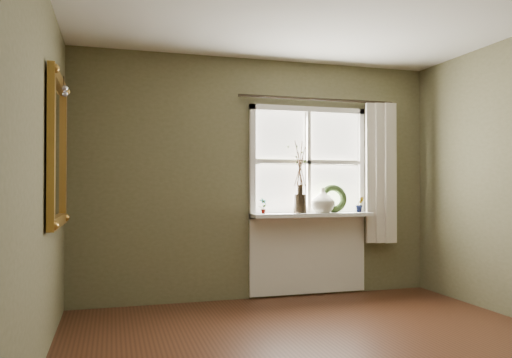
{
  "coord_description": "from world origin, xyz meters",
  "views": [
    {
      "loc": [
        -1.56,
        -2.95,
        1.22
      ],
      "look_at": [
        -0.25,
        1.55,
        1.28
      ],
      "focal_mm": 35.0,
      "sensor_mm": 36.0,
      "label": 1
    }
  ],
  "objects": [
    {
      "name": "wall_back",
      "position": [
        0.0,
        2.3,
        1.3
      ],
      "size": [
        4.0,
        0.1,
        2.6
      ],
      "primitive_type": "cube",
      "color": "brown",
      "rests_on": "ground"
    },
    {
      "name": "wall_left",
      "position": [
        -2.05,
        0.0,
        1.3
      ],
      "size": [
        0.1,
        4.5,
        2.6
      ],
      "primitive_type": "cube",
      "color": "brown",
      "rests_on": "ground"
    },
    {
      "name": "window_frame",
      "position": [
        0.55,
        2.23,
        1.48
      ],
      "size": [
        1.36,
        0.06,
        1.24
      ],
      "color": "white",
      "rests_on": "wall_back"
    },
    {
      "name": "window_sill",
      "position": [
        0.55,
        2.12,
        0.9
      ],
      "size": [
        1.36,
        0.26,
        0.04
      ],
      "primitive_type": "cube",
      "color": "white",
      "rests_on": "wall_back"
    },
    {
      "name": "window_apron",
      "position": [
        0.55,
        2.23,
        0.46
      ],
      "size": [
        1.36,
        0.04,
        0.88
      ],
      "primitive_type": "cube",
      "color": "white",
      "rests_on": "ground"
    },
    {
      "name": "dark_jug",
      "position": [
        0.41,
        2.12,
        1.02
      ],
      "size": [
        0.15,
        0.15,
        0.21
      ],
      "primitive_type": "cylinder",
      "rotation": [
        0.0,
        0.0,
        -0.08
      ],
      "color": "black",
      "rests_on": "window_sill"
    },
    {
      "name": "cream_vase",
      "position": [
        0.68,
        2.12,
        1.06
      ],
      "size": [
        0.3,
        0.3,
        0.27
      ],
      "primitive_type": "imported",
      "rotation": [
        0.0,
        0.0,
        -0.17
      ],
      "color": "beige",
      "rests_on": "window_sill"
    },
    {
      "name": "wreath",
      "position": [
        0.82,
        2.16,
        1.04
      ],
      "size": [
        0.33,
        0.16,
        0.33
      ],
      "primitive_type": "torus",
      "rotation": [
        1.36,
        0.0,
        -0.05
      ],
      "color": "#2C411D",
      "rests_on": "window_sill"
    },
    {
      "name": "potted_plant_left",
      "position": [
        -0.01,
        2.12,
        1.0
      ],
      "size": [
        0.1,
        0.09,
        0.17
      ],
      "primitive_type": "imported",
      "rotation": [
        0.0,
        0.0,
        0.36
      ],
      "color": "#2C411D",
      "rests_on": "window_sill"
    },
    {
      "name": "potted_plant_right",
      "position": [
        1.13,
        2.12,
        1.01
      ],
      "size": [
        0.1,
        0.09,
        0.18
      ],
      "primitive_type": "imported",
      "rotation": [
        0.0,
        0.0,
        -0.1
      ],
      "color": "#2C411D",
      "rests_on": "window_sill"
    },
    {
      "name": "curtain",
      "position": [
        1.39,
        2.13,
        1.37
      ],
      "size": [
        0.36,
        0.12,
        1.59
      ],
      "primitive_type": "cube",
      "color": "beige",
      "rests_on": "wall_back"
    },
    {
      "name": "curtain_rod",
      "position": [
        0.65,
        2.17,
        2.18
      ],
      "size": [
        1.84,
        0.03,
        0.03
      ],
      "primitive_type": "cylinder",
      "rotation": [
        0.0,
        1.57,
        0.0
      ],
      "color": "black",
      "rests_on": "wall_back"
    },
    {
      "name": "gilt_mirror",
      "position": [
        -1.96,
        1.2,
        1.49
      ],
      "size": [
        0.1,
        0.99,
        1.18
      ],
      "color": "white",
      "rests_on": "wall_left"
    }
  ]
}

